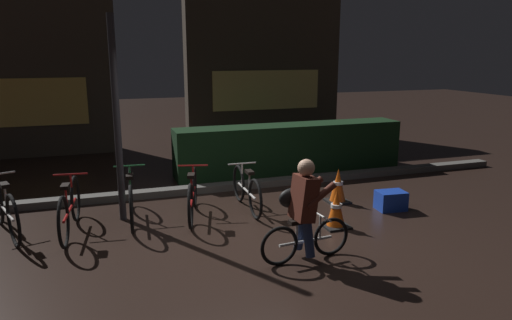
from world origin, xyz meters
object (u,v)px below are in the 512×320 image
street_post (117,121)px  parked_bike_center_right (193,195)px  blue_crate (391,200)px  cyclist (303,210)px  parked_bike_right_mid (247,190)px  parked_bike_leftmost (5,209)px  parked_bike_center_left (131,198)px  parked_bike_left_mid (70,209)px  traffic_cone_far (338,186)px  traffic_cone_near (336,209)px

street_post → parked_bike_center_right: street_post is taller
blue_crate → cyclist: 2.47m
parked_bike_right_mid → blue_crate: parked_bike_right_mid is taller
parked_bike_leftmost → parked_bike_center_right: (2.55, -0.12, -0.02)m
street_post → cyclist: 3.03m
parked_bike_center_left → parked_bike_center_right: 0.90m
parked_bike_left_mid → blue_crate: size_ratio=3.82×
parked_bike_right_mid → parked_bike_center_left: bearing=89.1°
parked_bike_right_mid → blue_crate: size_ratio=3.46×
street_post → parked_bike_left_mid: street_post is taller
street_post → blue_crate: (4.04, -0.90, -1.33)m
parked_bike_center_left → traffic_cone_far: bearing=-89.6°
parked_bike_center_left → parked_bike_center_right: (0.89, -0.13, -0.01)m
traffic_cone_near → traffic_cone_far: (0.57, 1.01, 0.01)m
street_post → parked_bike_center_left: (0.12, -0.09, -1.13)m
parked_bike_leftmost → parked_bike_right_mid: 3.43m
traffic_cone_near → parked_bike_right_mid: bearing=130.2°
parked_bike_left_mid → parked_bike_center_left: parked_bike_center_left is taller
parked_bike_left_mid → traffic_cone_far: 4.14m
parked_bike_left_mid → blue_crate: parked_bike_left_mid is taller
parked_bike_left_mid → cyclist: size_ratio=1.35×
parked_bike_left_mid → cyclist: cyclist is taller
parked_bike_center_left → blue_crate: (3.92, -0.81, -0.20)m
parked_bike_leftmost → blue_crate: (5.58, -0.79, -0.21)m
blue_crate → street_post: bearing=167.4°
street_post → parked_bike_left_mid: 1.37m
cyclist → parked_bike_center_left: bearing=126.6°
parked_bike_center_left → parked_bike_leftmost: bearing=94.4°
parked_bike_leftmost → parked_bike_left_mid: size_ratio=0.99×
traffic_cone_near → blue_crate: traffic_cone_near is taller
traffic_cone_far → street_post: bearing=175.2°
parked_bike_center_right → cyclist: cyclist is taller
parked_bike_leftmost → cyclist: bearing=-139.4°
street_post → parked_bike_left_mid: (-0.71, -0.33, -1.13)m
parked_bike_center_right → parked_bike_right_mid: size_ratio=1.04×
parked_bike_center_right → traffic_cone_near: 2.14m
parked_bike_leftmost → parked_bike_left_mid: bearing=-124.2°
parked_bike_right_mid → traffic_cone_near: parked_bike_right_mid is taller
parked_bike_right_mid → cyclist: bearing=-176.9°
traffic_cone_far → blue_crate: (0.61, -0.61, -0.12)m
parked_bike_leftmost → parked_bike_right_mid: parked_bike_leftmost is taller
parked_bike_right_mid → traffic_cone_far: parked_bike_right_mid is taller
parked_bike_leftmost → traffic_cone_far: size_ratio=2.92×
street_post → parked_bike_center_left: bearing=-37.1°
parked_bike_center_left → traffic_cone_near: parked_bike_center_left is taller
parked_bike_left_mid → parked_bike_center_right: 1.72m
traffic_cone_near → blue_crate: bearing=18.7°
street_post → parked_bike_right_mid: (1.89, -0.15, -1.16)m
parked_bike_center_left → parked_bike_right_mid: size_ratio=1.11×
traffic_cone_far → parked_bike_leftmost: bearing=177.9°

